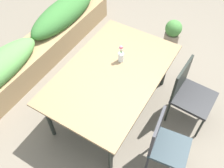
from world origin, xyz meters
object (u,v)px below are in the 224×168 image
at_px(dining_table, 112,75).
at_px(potted_plant, 172,33).
at_px(chair_near_right, 189,92).
at_px(flower_vase, 121,55).
at_px(planter_box, 36,47).
at_px(chair_near_left, 165,143).

bearing_deg(dining_table, potted_plant, -6.99).
relative_size(chair_near_right, flower_vase, 3.67).
bearing_deg(potted_plant, chair_near_right, -151.21).
relative_size(planter_box, potted_plant, 6.62).
distance_m(chair_near_right, planter_box, 2.41).
distance_m(chair_near_right, flower_vase, 0.99).
xyz_separation_m(planter_box, potted_plant, (1.51, -1.70, -0.07)).
bearing_deg(planter_box, dining_table, -96.13).
bearing_deg(flower_vase, potted_plant, -8.27).
bearing_deg(planter_box, chair_near_right, -84.18).
bearing_deg(potted_plant, chair_near_left, -161.26).
xyz_separation_m(chair_near_right, flower_vase, (-0.18, 0.91, 0.34)).
bearing_deg(potted_plant, dining_table, 173.01).
bearing_deg(flower_vase, planter_box, 92.57).
height_order(flower_vase, planter_box, flower_vase).
bearing_deg(potted_plant, flower_vase, 171.73).
bearing_deg(chair_near_left, flower_vase, -132.08).
height_order(planter_box, potted_plant, planter_box).
height_order(dining_table, flower_vase, flower_vase).
bearing_deg(chair_near_right, flower_vase, -76.06).
height_order(dining_table, potted_plant, dining_table).
height_order(dining_table, chair_near_left, chair_near_left).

